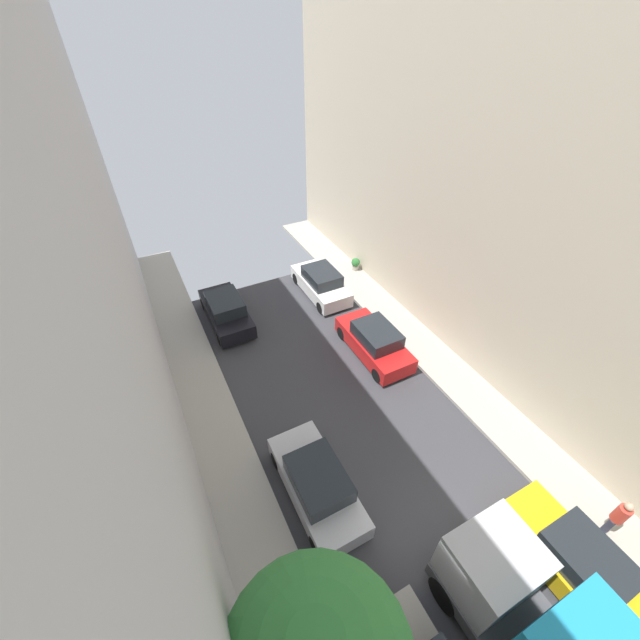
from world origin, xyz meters
TOP-DOWN VIEW (x-y plane):
  - ground at (0.00, 0.00)m, footprint 32.00×32.00m
  - sidewalk_right at (5.00, 0.00)m, footprint 2.00×44.00m
  - parked_car_left_2 at (-2.70, 3.20)m, footprint 1.78×4.20m
  - parked_car_left_3 at (-2.70, 13.37)m, footprint 1.78×4.20m
  - parked_car_right_2 at (2.70, -2.14)m, footprint 1.78×4.20m
  - parked_car_right_3 at (2.70, 8.03)m, footprint 1.78×4.20m
  - parked_car_right_4 at (2.70, 13.39)m, footprint 1.78×4.20m
  - pedestrian at (4.62, -1.93)m, footprint 0.40×0.36m
  - potted_plant_1 at (5.62, 14.48)m, footprint 0.51×0.51m

SIDE VIEW (x-z plane):
  - ground at x=0.00m, z-range 0.00..0.00m
  - sidewalk_right at x=5.00m, z-range 0.00..0.15m
  - potted_plant_1 at x=5.62m, z-range 0.19..0.96m
  - parked_car_left_2 at x=-2.70m, z-range -0.06..1.50m
  - parked_car_left_3 at x=-2.70m, z-range -0.06..1.50m
  - parked_car_right_2 at x=2.70m, z-range -0.06..1.50m
  - parked_car_right_3 at x=2.70m, z-range -0.06..1.50m
  - parked_car_right_4 at x=2.70m, z-range -0.06..1.50m
  - pedestrian at x=4.62m, z-range 0.21..1.93m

